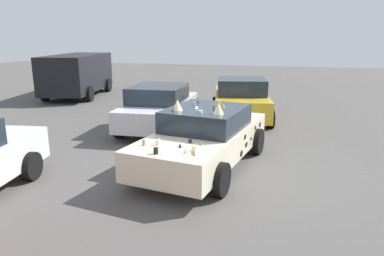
{
  "coord_description": "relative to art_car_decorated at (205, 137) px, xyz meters",
  "views": [
    {
      "loc": [
        -7.74,
        -1.78,
        2.96
      ],
      "look_at": [
        0.0,
        0.3,
        0.9
      ],
      "focal_mm": 33.41,
      "sensor_mm": 36.0,
      "label": 1
    }
  ],
  "objects": [
    {
      "name": "art_car_decorated",
      "position": [
        0.0,
        0.0,
        0.0
      ],
      "size": [
        4.7,
        2.55,
        1.61
      ],
      "rotation": [
        0.0,
        0.0,
        2.98
      ],
      "color": "beige",
      "rests_on": "ground"
    },
    {
      "name": "parked_sedan_behind_right",
      "position": [
        5.07,
        -0.16,
        0.04
      ],
      "size": [
        4.26,
        2.62,
        1.51
      ],
      "rotation": [
        0.0,
        0.0,
        0.19
      ],
      "color": "gold",
      "rests_on": "ground"
    },
    {
      "name": "ground_plane",
      "position": [
        -0.02,
        0.0,
        -0.7
      ],
      "size": [
        60.0,
        60.0,
        0.0
      ],
      "primitive_type": "plane",
      "color": "#514F4C"
    },
    {
      "name": "parked_van_row_back_center",
      "position": [
        8.26,
        8.5,
        0.47
      ],
      "size": [
        5.47,
        3.1,
        2.07
      ],
      "rotation": [
        0.0,
        0.0,
        0.21
      ],
      "color": "black",
      "rests_on": "ground"
    },
    {
      "name": "parked_sedan_behind_left",
      "position": [
        2.99,
        2.21,
        0.04
      ],
      "size": [
        4.2,
        2.23,
        1.44
      ],
      "rotation": [
        0.0,
        0.0,
        0.07
      ],
      "color": "silver",
      "rests_on": "ground"
    }
  ]
}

